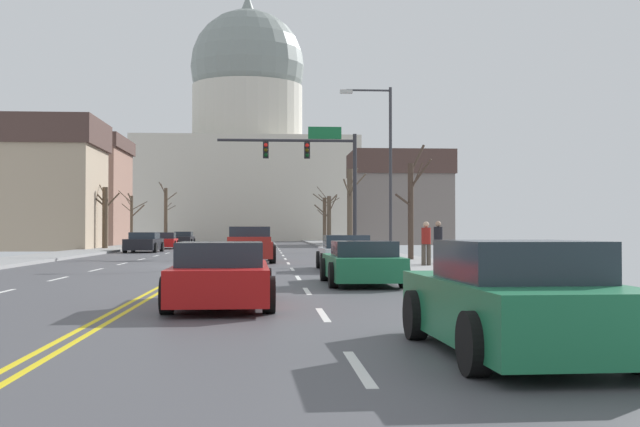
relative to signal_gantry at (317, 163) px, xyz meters
The scene contains 25 objects.
ground 15.03m from the signal_gantry, 112.68° to the right, with size 20.00×180.00×0.20m.
signal_gantry is the anchor object (origin of this frame).
street_lamp_right 9.61m from the signal_gantry, 75.22° to the right, with size 2.37×0.24×7.79m.
capitol_building 64.85m from the signal_gantry, 94.85° to the left, with size 29.16×18.44×33.90m.
sedan_near_00 6.62m from the signal_gantry, 138.30° to the right, with size 2.00×4.67×1.26m.
pickup_truck_near_01 11.07m from the signal_gantry, 110.99° to the right, with size 2.30×5.49×1.58m.
sedan_near_02 17.64m from the signal_gantry, 90.24° to the right, with size 1.96×4.33×1.24m.
sedan_near_03 24.90m from the signal_gantry, 90.88° to the right, with size 1.99×4.55×1.14m.
sedan_near_04 30.86m from the signal_gantry, 97.02° to the right, with size 2.00×4.68×1.20m.
sedan_near_05 36.65m from the signal_gantry, 90.09° to the right, with size 2.03×4.32×1.30m.
sedan_oncoming_00 13.45m from the signal_gantry, 147.93° to the left, with size 2.19×4.37×1.28m.
sedan_oncoming_01 19.88m from the signal_gantry, 123.25° to the left, with size 2.09×4.41×1.24m.
sedan_oncoming_02 31.23m from the signal_gantry, 109.83° to the left, with size 1.93×4.66×1.27m.
flank_building_00 36.88m from the signal_gantry, 127.33° to the left, with size 13.30×10.26×9.90m.
flank_building_01 24.62m from the signal_gantry, 149.15° to the left, with size 13.02×8.02×9.27m.
flank_building_02 34.83m from the signal_gantry, 72.80° to the left, with size 9.72×8.31×9.12m.
bare_tree_00 11.51m from the signal_gantry, 71.92° to the right, with size 1.66×1.32×5.09m.
bare_tree_01 19.04m from the signal_gantry, 139.30° to the left, with size 1.81×1.58×4.68m.
bare_tree_02 28.81m from the signal_gantry, 84.16° to the left, with size 2.26×1.88×5.35m.
bare_tree_03 26.39m from the signal_gantry, 122.33° to the left, with size 2.29×1.79×4.56m.
bare_tree_04 39.43m from the signal_gantry, 85.18° to the left, with size 2.94×1.92×5.12m.
bare_tree_05 42.94m from the signal_gantry, 108.38° to the left, with size 1.95×1.68×6.37m.
bare_tree_06 7.17m from the signal_gantry, 67.91° to the left, with size 1.63×1.55×5.26m.
pedestrian_00 16.01m from the signal_gantry, 76.14° to the right, with size 0.35×0.34×1.63m.
pedestrian_01 17.34m from the signal_gantry, 80.01° to the right, with size 0.35×0.34×1.59m.
Camera 1 is at (2.54, -32.36, 1.42)m, focal length 45.02 mm.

